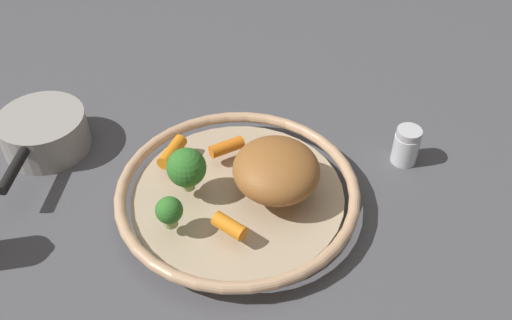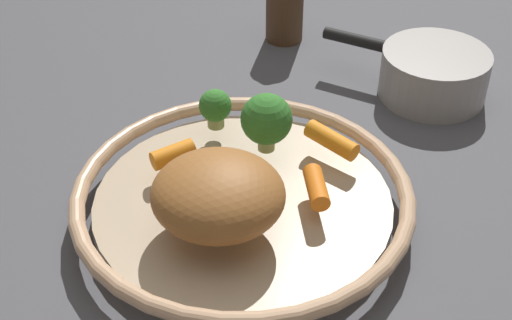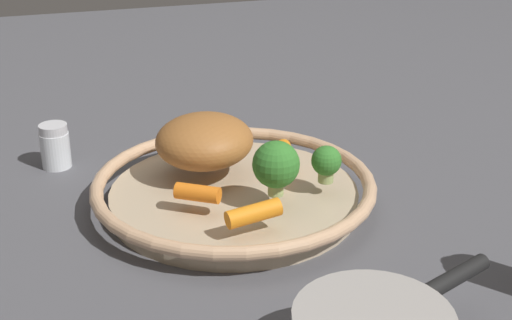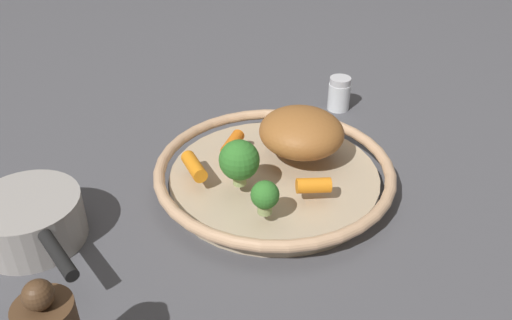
# 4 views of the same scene
# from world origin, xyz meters

# --- Properties ---
(ground_plane) EXTENTS (2.35, 2.35, 0.00)m
(ground_plane) POSITION_xyz_m (0.00, 0.00, 0.00)
(ground_plane) COLOR #4C4C51
(serving_bowl) EXTENTS (0.35, 0.35, 0.04)m
(serving_bowl) POSITION_xyz_m (0.00, 0.00, 0.02)
(serving_bowl) COLOR tan
(serving_bowl) RESTS_ON ground_plane
(roast_chicken_piece) EXTENTS (0.18, 0.18, 0.06)m
(roast_chicken_piece) POSITION_xyz_m (-0.02, 0.05, 0.07)
(roast_chicken_piece) COLOR #9A5E2C
(roast_chicken_piece) RESTS_ON serving_bowl
(baby_carrot_left) EXTENTS (0.07, 0.03, 0.02)m
(baby_carrot_left) POSITION_xyz_m (-0.01, -0.12, 0.05)
(baby_carrot_left) COLOR orange
(baby_carrot_left) RESTS_ON serving_bowl
(baby_carrot_near_rim) EXTENTS (0.05, 0.05, 0.02)m
(baby_carrot_near_rim) POSITION_xyz_m (-0.06, -0.05, 0.05)
(baby_carrot_near_rim) COLOR orange
(baby_carrot_near_rim) RESTS_ON serving_bowl
(baby_carrot_center) EXTENTS (0.03, 0.05, 0.02)m
(baby_carrot_center) POSITION_xyz_m (0.08, 0.03, 0.05)
(baby_carrot_center) COLOR orange
(baby_carrot_center) RESTS_ON serving_bowl
(broccoli_floret_mid) EXTENTS (0.04, 0.04, 0.05)m
(broccoli_floret_mid) POSITION_xyz_m (0.10, -0.04, 0.07)
(broccoli_floret_mid) COLOR #97A966
(broccoli_floret_mid) RESTS_ON serving_bowl
(broccoli_floret_edge) EXTENTS (0.06, 0.06, 0.07)m
(broccoli_floret_edge) POSITION_xyz_m (0.03, -0.06, 0.08)
(broccoli_floret_edge) COLOR #97AA66
(broccoli_floret_edge) RESTS_ON serving_bowl
(salt_shaker) EXTENTS (0.04, 0.04, 0.06)m
(salt_shaker) POSITION_xyz_m (-0.20, 0.19, 0.03)
(salt_shaker) COLOR silver
(salt_shaker) RESTS_ON ground_plane
(saucepan) EXTENTS (0.21, 0.14, 0.06)m
(saucepan) POSITION_xyz_m (0.03, -0.34, 0.03)
(saucepan) COLOR #9E9993
(saucepan) RESTS_ON ground_plane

